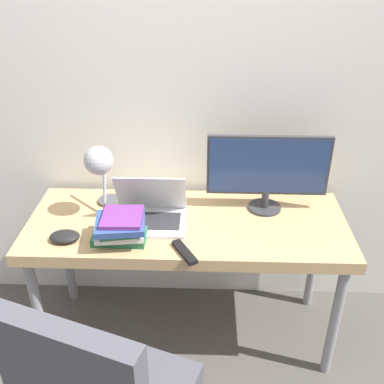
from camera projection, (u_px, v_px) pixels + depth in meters
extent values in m
plane|color=#514C47|center=(185.00, 375.00, 2.27)|extent=(12.00, 12.00, 0.00)
cube|color=silver|center=(190.00, 84.00, 2.21)|extent=(8.00, 0.05, 2.60)
cube|color=tan|center=(187.00, 226.00, 2.19)|extent=(1.54, 0.60, 0.06)
cylinder|color=gray|center=(39.00, 314.00, 2.18)|extent=(0.05, 0.05, 0.67)
cylinder|color=gray|center=(335.00, 322.00, 2.13)|extent=(0.05, 0.05, 0.67)
cylinder|color=gray|center=(67.00, 253.00, 2.60)|extent=(0.05, 0.05, 0.67)
cylinder|color=gray|center=(314.00, 258.00, 2.55)|extent=(0.05, 0.05, 0.67)
cube|color=silver|center=(150.00, 223.00, 2.14)|extent=(0.34, 0.25, 0.02)
cube|color=#2D2D33|center=(150.00, 221.00, 2.14)|extent=(0.29, 0.15, 0.00)
cube|color=silver|center=(151.00, 193.00, 2.14)|extent=(0.34, 0.12, 0.23)
cube|color=silver|center=(151.00, 194.00, 2.14)|extent=(0.30, 0.10, 0.20)
cylinder|color=#333338|center=(264.00, 207.00, 2.27)|extent=(0.17, 0.17, 0.01)
cylinder|color=#333338|center=(265.00, 199.00, 2.25)|extent=(0.04, 0.04, 0.09)
cube|color=#333338|center=(268.00, 165.00, 2.16)|extent=(0.59, 0.02, 0.31)
cube|color=navy|center=(268.00, 167.00, 2.15)|extent=(0.57, 0.00, 0.28)
cylinder|color=#4C4C51|center=(110.00, 201.00, 2.33)|extent=(0.12, 0.12, 0.02)
cylinder|color=#99999E|center=(105.00, 181.00, 2.19)|extent=(0.02, 0.15, 0.29)
sphere|color=#B2B2B7|center=(99.00, 161.00, 2.07)|extent=(0.14, 0.14, 0.14)
cube|color=#286B47|center=(120.00, 237.00, 2.03)|extent=(0.24, 0.14, 0.04)
cube|color=silver|center=(120.00, 231.00, 2.01)|extent=(0.23, 0.19, 0.03)
cube|color=#286B47|center=(119.00, 228.00, 1.99)|extent=(0.19, 0.18, 0.03)
cube|color=#334C8C|center=(120.00, 223.00, 1.97)|extent=(0.24, 0.22, 0.03)
cube|color=#753384|center=(122.00, 217.00, 1.96)|extent=(0.18, 0.19, 0.02)
cube|color=black|center=(184.00, 252.00, 1.94)|extent=(0.12, 0.17, 0.02)
ellipsoid|color=black|center=(65.00, 236.00, 2.03)|extent=(0.14, 0.10, 0.04)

